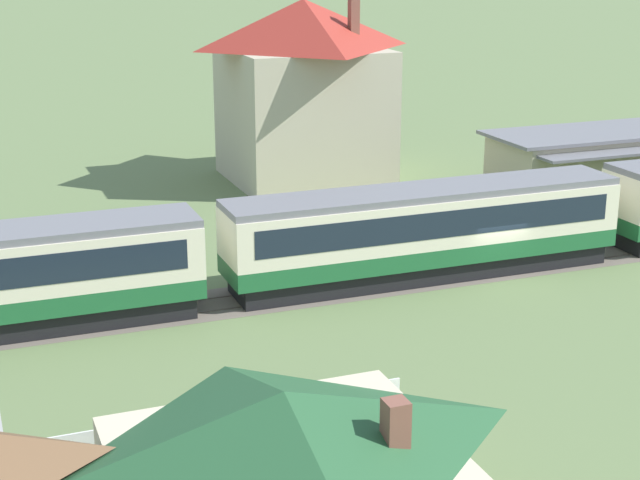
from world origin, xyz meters
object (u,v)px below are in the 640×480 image
station_building (599,160)px  cottage_dark_green_roof_2 (285,472)px  passenger_train (218,252)px  station_house_red_roof (304,89)px

station_building → cottage_dark_green_roof_2: 40.77m
station_building → cottage_dark_green_roof_2: bearing=-136.7°
passenger_train → station_building: bearing=21.7°
station_building → station_house_red_roof: bearing=150.9°
station_building → station_house_red_roof: 18.41m
station_building → cottage_dark_green_roof_2: (-29.66, -27.97, 0.47)m
station_house_red_roof → cottage_dark_green_roof_2: size_ratio=1.28×
passenger_train → station_house_red_roof: size_ratio=6.95×
cottage_dark_green_roof_2 → station_house_red_roof: bearing=69.2°
station_building → passenger_train: bearing=-158.3°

